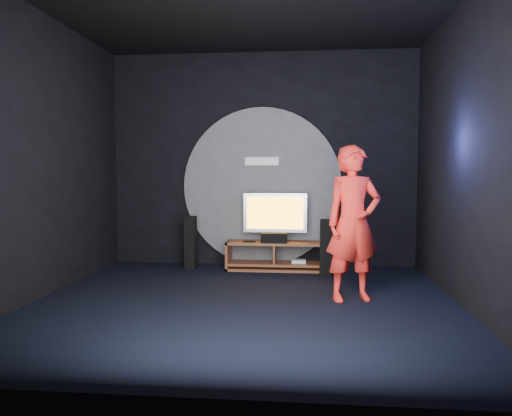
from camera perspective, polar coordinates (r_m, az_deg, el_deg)
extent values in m
plane|color=black|center=(5.98, -1.41, -10.80)|extent=(5.00, 5.00, 0.00)
cube|color=black|center=(8.27, 0.73, 5.55)|extent=(5.00, 0.04, 3.50)
cube|color=black|center=(3.32, -6.85, 7.83)|extent=(5.00, 0.04, 3.50)
cube|color=black|center=(6.58, -23.70, 5.61)|extent=(0.04, 5.00, 3.50)
cube|color=black|center=(6.01, 23.08, 5.81)|extent=(0.04, 5.00, 3.50)
cylinder|color=#515156|center=(8.21, 0.69, 2.42)|extent=(2.60, 0.08, 2.60)
cube|color=white|center=(8.16, 0.66, 5.36)|extent=(0.55, 0.03, 0.13)
cube|color=brown|center=(7.88, 2.16, -4.01)|extent=(1.52, 0.45, 0.04)
cube|color=brown|center=(7.93, 2.15, -6.37)|extent=(1.47, 0.42, 0.04)
cube|color=brown|center=(7.99, -3.18, -5.39)|extent=(0.04, 0.45, 0.45)
cube|color=brown|center=(7.90, 7.54, -5.52)|extent=(0.04, 0.45, 0.45)
cube|color=brown|center=(7.90, 2.15, -5.19)|extent=(0.03, 0.40, 0.29)
cube|color=brown|center=(7.94, 2.15, -6.94)|extent=(1.52, 0.45, 0.04)
cube|color=silver|center=(7.91, 4.92, -6.08)|extent=(0.22, 0.16, 0.05)
cube|color=#B1B1B8|center=(7.94, 2.19, -3.65)|extent=(0.36, 0.22, 0.04)
cylinder|color=#B1B1B8|center=(7.93, 2.19, -3.15)|extent=(0.07, 0.07, 0.10)
cube|color=#B1B1B8|center=(7.89, 2.20, -0.56)|extent=(1.00, 0.06, 0.62)
cube|color=orange|center=(7.86, 2.18, -0.58)|extent=(0.89, 0.01, 0.51)
cube|color=black|center=(7.72, 2.09, -3.46)|extent=(0.40, 0.15, 0.15)
cube|color=black|center=(7.79, -0.73, -3.87)|extent=(0.18, 0.05, 0.02)
cube|color=black|center=(8.00, -7.49, -3.97)|extent=(0.17, 0.19, 0.85)
cube|color=black|center=(7.49, 7.96, -4.52)|extent=(0.17, 0.19, 0.85)
cube|color=black|center=(8.08, 10.65, -5.86)|extent=(0.28, 0.28, 0.31)
imported|color=red|center=(6.06, 11.07, -1.71)|extent=(0.78, 0.63, 1.86)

